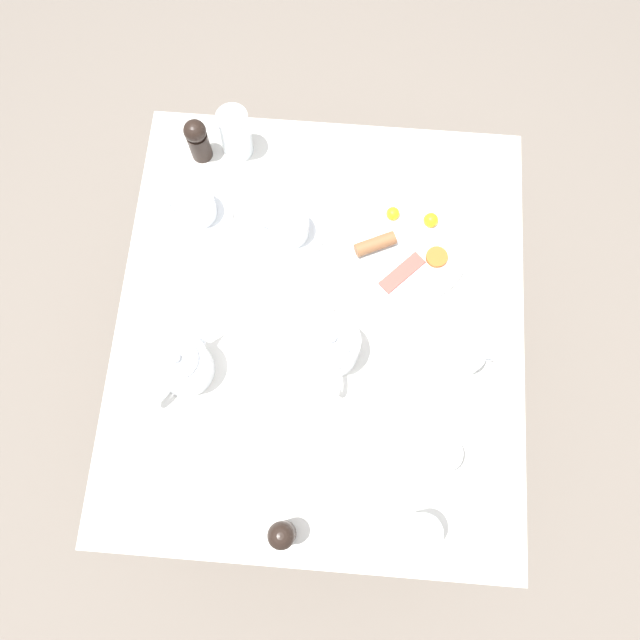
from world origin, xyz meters
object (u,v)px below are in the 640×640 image
object	(u,v)px
teacup_with_saucer_left	(196,209)
wine_glass_spare	(418,532)
knife_by_plate	(354,472)
teacup_with_saucer_right	(289,228)
water_glass_tall	(439,455)
fork_by_plate	(157,490)
salt_grinder	(198,139)
water_glass_short	(235,134)
pepper_grinder	(282,535)
creamer_jug	(467,357)
breakfast_plate	(405,243)
teapot_far	(331,347)
teapot_near	(182,365)

from	to	relation	value
teacup_with_saucer_left	wine_glass_spare	xyz separation A→B (m)	(0.49, -0.62, 0.04)
knife_by_plate	teacup_with_saucer_right	bearing A→B (deg)	109.05
water_glass_tall	fork_by_plate	bearing A→B (deg)	-168.95
water_glass_tall	salt_grinder	distance (m)	0.82
water_glass_short	teacup_with_saucer_left	bearing A→B (deg)	-112.44
pepper_grinder	creamer_jug	bearing A→B (deg)	47.39
water_glass_short	creamer_jug	world-z (taller)	water_glass_short
breakfast_plate	teapot_far	xyz separation A→B (m)	(-0.14, -0.25, 0.04)
water_glass_tall	knife_by_plate	world-z (taller)	water_glass_tall
teacup_with_saucer_left	salt_grinder	distance (m)	0.15
teapot_far	creamer_jug	bearing A→B (deg)	-99.81
water_glass_short	pepper_grinder	bearing A→B (deg)	-77.48
teapot_near	fork_by_plate	distance (m)	0.24
knife_by_plate	wine_glass_spare	bearing A→B (deg)	-39.45
fork_by_plate	creamer_jug	bearing A→B (deg)	27.38
water_glass_short	salt_grinder	bearing A→B (deg)	-166.84
breakfast_plate	wine_glass_spare	world-z (taller)	wine_glass_spare
teacup_with_saucer_right	water_glass_tall	world-z (taller)	water_glass_tall
teapot_far	teacup_with_saucer_right	size ratio (longest dim) A/B	1.30
creamer_jug	pepper_grinder	distance (m)	0.49
wine_glass_spare	knife_by_plate	bearing A→B (deg)	140.55
teapot_near	teacup_with_saucer_right	size ratio (longest dim) A/B	1.16
water_glass_short	salt_grinder	xyz separation A→B (m)	(-0.08, -0.02, -0.00)
teacup_with_saucer_left	salt_grinder	bearing A→B (deg)	94.33
teapot_far	knife_by_plate	xyz separation A→B (m)	(0.06, -0.23, -0.05)
knife_by_plate	teapot_near	bearing A→B (deg)	153.55
wine_glass_spare	breakfast_plate	bearing A→B (deg)	93.78
teapot_far	water_glass_short	world-z (taller)	water_glass_short
teapot_near	fork_by_plate	world-z (taller)	teapot_near
teapot_far	wine_glass_spare	xyz separation A→B (m)	(0.18, -0.33, 0.01)
teapot_near	teacup_with_saucer_left	world-z (taller)	teapot_near
salt_grinder	knife_by_plate	bearing A→B (deg)	-60.20
water_glass_short	creamer_jug	distance (m)	0.68
teacup_with_saucer_right	pepper_grinder	bearing A→B (deg)	-85.67
breakfast_plate	fork_by_plate	xyz separation A→B (m)	(-0.45, -0.54, -0.01)
water_glass_tall	creamer_jug	xyz separation A→B (m)	(0.05, 0.20, -0.02)
pepper_grinder	salt_grinder	size ratio (longest dim) A/B	1.00
fork_by_plate	teapot_near	bearing A→B (deg)	84.11
teacup_with_saucer_left	salt_grinder	world-z (taller)	salt_grinder
teapot_far	teacup_with_saucer_left	distance (m)	0.42
teapot_far	fork_by_plate	distance (m)	0.43
wine_glass_spare	fork_by_plate	xyz separation A→B (m)	(-0.49, 0.04, -0.06)
breakfast_plate	teapot_near	size ratio (longest dim) A/B	1.53
water_glass_short	pepper_grinder	world-z (taller)	water_glass_short
salt_grinder	knife_by_plate	size ratio (longest dim) A/B	0.61
teacup_with_saucer_right	knife_by_plate	xyz separation A→B (m)	(0.17, -0.49, -0.02)
breakfast_plate	fork_by_plate	size ratio (longest dim) A/B	1.59
breakfast_plate	wine_glass_spare	xyz separation A→B (m)	(0.04, -0.58, 0.05)
salt_grinder	teacup_with_saucer_left	bearing A→B (deg)	-85.67
teacup_with_saucer_left	creamer_jug	distance (m)	0.64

